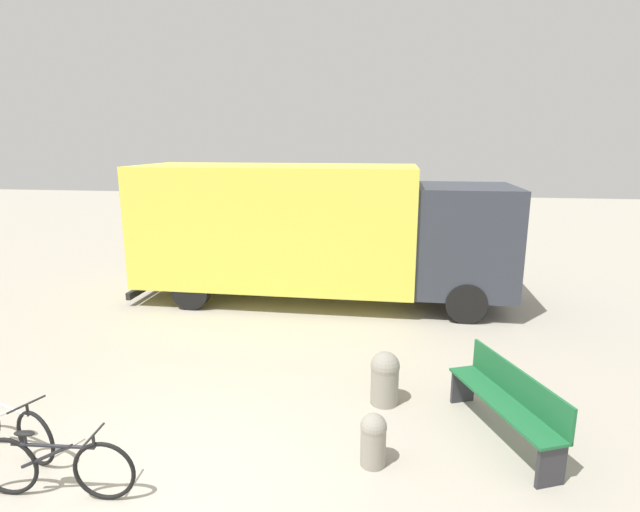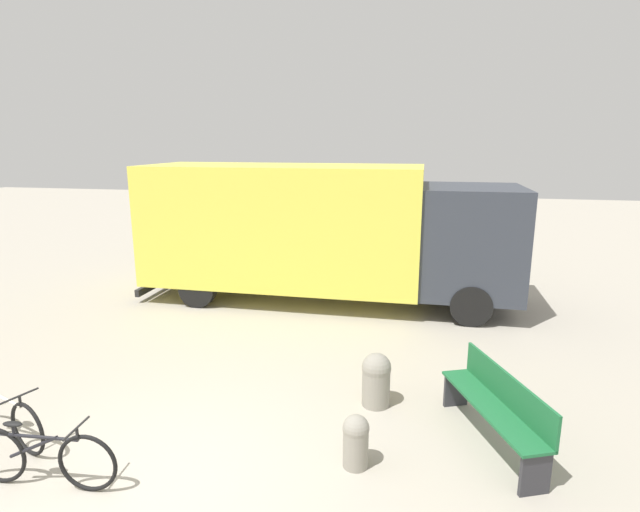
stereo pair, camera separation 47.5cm
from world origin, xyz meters
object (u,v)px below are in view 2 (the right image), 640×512
(park_bench, at_px, (497,404))
(bicycle_near, at_px, (3,415))
(bollard_near_bench, at_px, (356,439))
(bollard_far_bench, at_px, (376,378))
(delivery_truck, at_px, (322,228))
(bicycle_middle, at_px, (41,457))

(park_bench, xyz_separation_m, bicycle_near, (-5.85, -1.18, -0.16))
(park_bench, xyz_separation_m, bollard_near_bench, (-1.60, -0.78, -0.18))
(park_bench, xyz_separation_m, bollard_far_bench, (-1.50, 0.61, -0.11))
(bollard_far_bench, bearing_deg, delivery_truck, 110.60)
(bicycle_middle, xyz_separation_m, bollard_far_bench, (3.28, 2.41, 0.05))
(bollard_far_bench, bearing_deg, park_bench, -22.12)
(delivery_truck, distance_m, bicycle_middle, 7.23)
(park_bench, distance_m, bollard_near_bench, 1.79)
(delivery_truck, distance_m, bollard_far_bench, 4.99)
(delivery_truck, xyz_separation_m, bicycle_middle, (-1.58, -6.93, -1.32))
(park_bench, relative_size, bicycle_middle, 1.15)
(park_bench, bearing_deg, bollard_far_bench, 45.37)
(bicycle_middle, relative_size, bollard_near_bench, 2.69)
(bollard_far_bench, bearing_deg, bicycle_near, -157.65)
(bicycle_near, bearing_deg, bicycle_middle, -11.12)
(park_bench, xyz_separation_m, bicycle_middle, (-4.79, -1.80, -0.16))
(bicycle_middle, height_order, bollard_near_bench, bicycle_middle)
(bollard_near_bench, relative_size, bollard_far_bench, 0.82)
(park_bench, relative_size, bicycle_near, 1.21)
(park_bench, distance_m, bicycle_middle, 5.12)
(delivery_truck, distance_m, bollard_near_bench, 6.27)
(delivery_truck, distance_m, bicycle_near, 6.96)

